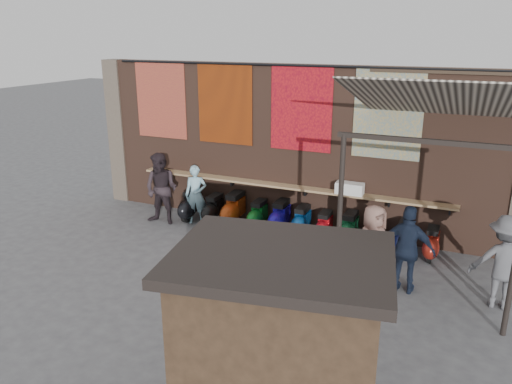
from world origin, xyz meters
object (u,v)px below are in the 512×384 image
Objects in this scene: scooter_stool_1 at (213,209)px; scooter_stool_8 at (376,234)px; scooter_stool_6 at (324,227)px; shopper_navy at (407,250)px; scooter_stool_9 at (403,237)px; scooter_stool_2 at (234,209)px; shelf_box at (350,188)px; scooter_stool_4 at (280,217)px; shopper_tan at (372,246)px; scooter_stool_5 at (301,222)px; market_stall at (280,354)px; scooter_stool_3 at (258,215)px; diner_left at (196,195)px; scooter_stool_7 at (349,229)px; scooter_stool_0 at (191,205)px; shopper_grey at (504,262)px; diner_right at (161,189)px; scooter_stool_10 at (432,244)px.

scooter_stool_8 is (4.15, 0.06, -0.01)m from scooter_stool_1.
scooter_stool_6 is 2.78m from shopper_navy.
scooter_stool_2 is at bearing -179.98° from scooter_stool_9.
scooter_stool_2 is at bearing -174.65° from shelf_box.
shopper_navy is at bearing -21.83° from scooter_stool_2.
scooter_stool_4 is 0.51× the size of shopper_tan.
scooter_stool_5 is at bearing -3.80° from scooter_stool_4.
market_stall is at bearing -83.46° from shelf_box.
scooter_stool_4 is at bearing 2.28° from scooter_stool_3.
scooter_stool_3 is (0.67, -0.02, -0.06)m from scooter_stool_2.
scooter_stool_5 is 0.51× the size of diner_left.
scooter_stool_4 is 1.73m from scooter_stool_7.
scooter_stool_7 is (1.73, -0.08, -0.01)m from scooter_stool_4.
scooter_stool_7 is (4.20, -0.00, -0.00)m from scooter_stool_0.
scooter_stool_9 is 2.58m from shopper_grey.
shopper_navy is 0.65m from shopper_tan.
scooter_stool_6 is 0.47× the size of diner_left.
diner_left is at bearing 118.13° from market_stall.
shopper_grey is (2.50, -1.66, 0.51)m from scooter_stool_8.
shopper_navy reaches higher than shopper_tan.
shelf_box is 0.83× the size of scooter_stool_1.
market_stall is at bearing -51.30° from scooter_stool_0.
scooter_stool_6 is at bearing 0.60° from scooter_stool_0.
diner_right is (-0.51, -0.55, 0.54)m from scooter_stool_0.
scooter_stool_5 is 1.05× the size of scooter_stool_8.
shopper_tan reaches higher than shelf_box.
scooter_stool_4 is (2.47, 0.08, 0.01)m from scooter_stool_0.
shopper_grey is at bearing -50.93° from scooter_stool_10.
scooter_stool_2 reaches higher than scooter_stool_7.
scooter_stool_3 is at bearing 178.53° from scooter_stool_7.
scooter_stool_7 is 6.08m from market_stall.
scooter_stool_9 is (4.75, 0.07, -0.00)m from scooter_stool_1.
shelf_box reaches higher than scooter_stool_0.
shopper_tan is (-0.97, -1.71, 0.47)m from scooter_stool_10.
shopper_grey is (7.83, -1.04, -0.06)m from diner_right.
shopper_grey is at bearing -12.30° from scooter_stool_0.
scooter_stool_0 is 0.93m from diner_right.
scooter_stool_8 is at bearing 37.68° from shopper_tan.
scooter_stool_4 is at bearing 179.64° from scooter_stool_8.
scooter_stool_0 reaches higher than scooter_stool_5.
scooter_stool_4 is at bearing 177.70° from scooter_stool_6.
shopper_grey is (7.06, -1.43, 0.11)m from diner_left.
shopper_navy is at bearing -25.03° from scooter_stool_3.
scooter_stool_6 is (2.39, -0.04, -0.08)m from scooter_stool_2.
scooter_stool_1 is at bearing 179.82° from scooter_stool_7.
shopper_grey reaches higher than scooter_stool_7.
scooter_stool_6 is 1.21m from scooter_stool_8.
scooter_stool_2 is at bearing 179.00° from scooter_stool_5.
scooter_stool_10 is at bearing 0.33° from scooter_stool_7.
shopper_grey is 5.08m from market_stall.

